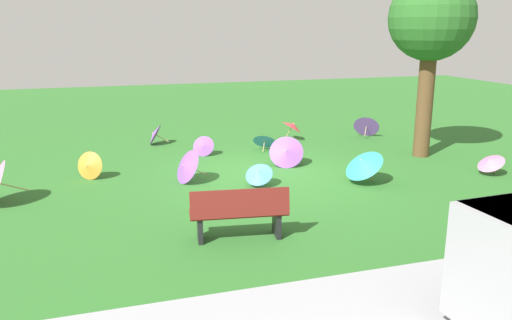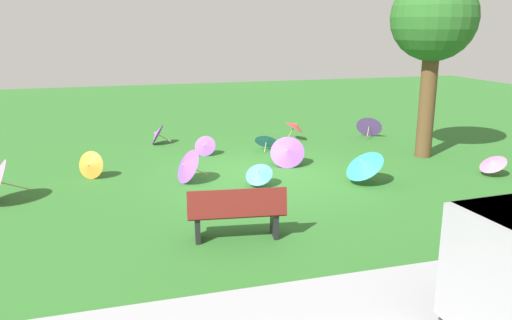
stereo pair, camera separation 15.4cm
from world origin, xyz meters
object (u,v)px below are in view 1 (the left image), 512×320
object	(u,v)px
park_bench	(239,213)
parasol_purple_1	(367,125)
shade_tree	(431,22)
parasol_purple_0	(286,151)
parasol_purple_3	(154,134)
parasol_red_1	(293,126)
parasol_pink_0	(490,161)
parasol_blue_0	(259,173)
parasol_teal_0	(362,163)
parasol_orange_0	(89,166)
parasol_blue_2	(265,140)
parasol_purple_2	(185,166)
parasol_purple_4	(203,146)

from	to	relation	value
park_bench	parasol_purple_1	bearing A→B (deg)	-132.12
shade_tree	parasol_purple_0	bearing A→B (deg)	-1.06
parasol_purple_0	parasol_purple_3	size ratio (longest dim) A/B	1.33
parasol_purple_0	parasol_red_1	world-z (taller)	parasol_purple_0
parasol_pink_0	parasol_purple_0	distance (m)	4.81
parasol_blue_0	parasol_purple_0	bearing A→B (deg)	-130.01
parasol_purple_1	parasol_purple_3	xyz separation A→B (m)	(6.54, -0.87, -0.06)
shade_tree	parasol_blue_0	size ratio (longest dim) A/B	5.81
park_bench	parasol_blue_0	bearing A→B (deg)	-113.76
parasol_blue_0	parasol_purple_0	xyz separation A→B (m)	(-1.17, -1.39, 0.08)
parasol_teal_0	shade_tree	bearing A→B (deg)	-147.11
shade_tree	parasol_red_1	size ratio (longest dim) A/B	6.72
shade_tree	parasol_purple_0	distance (m)	4.96
parasol_purple_0	parasol_purple_1	world-z (taller)	parasol_purple_0
parasol_blue_0	parasol_orange_0	distance (m)	3.91
parasol_teal_0	parasol_pink_0	bearing A→B (deg)	174.89
parasol_blue_0	park_bench	bearing A→B (deg)	66.24
parasol_teal_0	parasol_orange_0	size ratio (longest dim) A/B	1.58
parasol_purple_1	parasol_blue_2	distance (m)	3.73
shade_tree	parasol_purple_2	bearing A→B (deg)	4.82
parasol_blue_2	parasol_red_1	bearing A→B (deg)	-140.84
parasol_teal_0	park_bench	bearing A→B (deg)	32.73
parasol_blue_0	parasol_blue_2	distance (m)	3.41
parasol_purple_1	parasol_purple_4	size ratio (longest dim) A/B	1.46
parasol_teal_0	parasol_orange_0	xyz separation A→B (m)	(5.80, -2.13, -0.15)
parasol_purple_2	parasol_orange_0	xyz separation A→B (m)	(2.07, -0.90, -0.06)
parasol_blue_0	parasol_teal_0	bearing A→B (deg)	168.51
shade_tree	parasol_purple_4	distance (m)	6.71
shade_tree	parasol_blue_0	bearing A→B (deg)	14.71
parasol_purple_3	parasol_blue_2	xyz separation A→B (m)	(-2.89, 1.66, -0.01)
park_bench	parasol_orange_0	xyz separation A→B (m)	(2.36, -4.34, -0.14)
parasol_purple_0	parasol_purple_2	bearing A→B (deg)	13.21
park_bench	parasol_purple_2	xyz separation A→B (m)	(0.29, -3.44, -0.08)
park_bench	parasol_orange_0	size ratio (longest dim) A/B	2.45
parasol_red_1	parasol_purple_0	bearing A→B (deg)	65.80
shade_tree	parasol_purple_3	world-z (taller)	shade_tree
park_bench	parasol_blue_2	size ratio (longest dim) A/B	1.96
parasol_purple_0	parasol_red_1	xyz separation A→B (m)	(-1.26, -2.80, 0.07)
parasol_purple_3	parasol_blue_2	bearing A→B (deg)	150.14
parasol_blue_2	parasol_orange_0	bearing A→B (deg)	17.85
parasol_red_1	parasol_purple_1	bearing A→B (deg)	175.12
park_bench	parasol_pink_0	size ratio (longest dim) A/B	2.40
parasol_purple_2	parasol_red_1	distance (m)	5.18
parasol_purple_2	parasol_purple_4	bearing A→B (deg)	-110.73
shade_tree	parasol_red_1	distance (m)	4.93
parasol_blue_2	parasol_red_1	distance (m)	1.59
shade_tree	parasol_teal_0	xyz separation A→B (m)	(2.75, 1.78, -3.03)
parasol_purple_4	parasol_red_1	distance (m)	3.22
parasol_purple_1	parasol_blue_2	bearing A→B (deg)	12.29
parasol_purple_1	park_bench	bearing A→B (deg)	47.88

